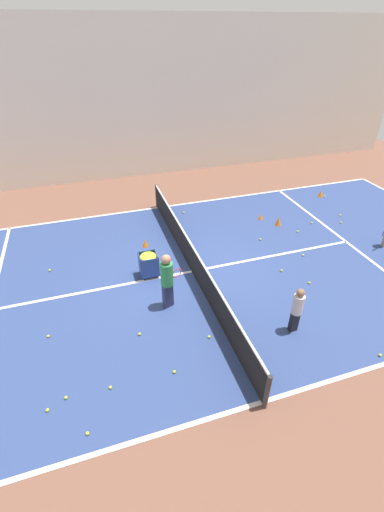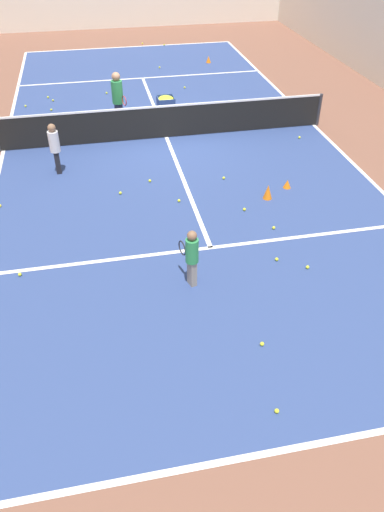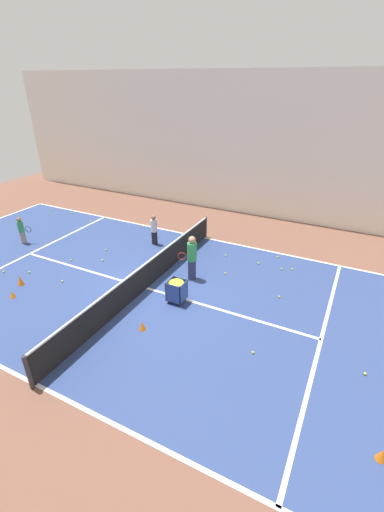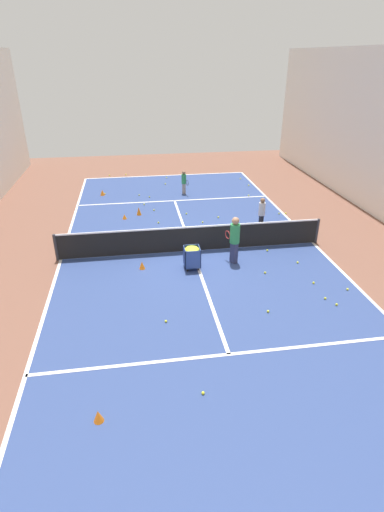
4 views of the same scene
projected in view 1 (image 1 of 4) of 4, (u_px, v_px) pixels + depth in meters
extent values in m
plane|color=brown|center=(192.00, 271.00, 10.45)|extent=(32.01, 32.01, 0.00)
cube|color=navy|center=(192.00, 271.00, 10.44)|extent=(9.16, 20.45, 0.00)
cube|color=white|center=(262.00, 402.00, 6.84)|extent=(0.10, 20.45, 0.00)
cube|color=white|center=(158.00, 208.00, 14.04)|extent=(0.10, 20.45, 0.00)
cube|color=white|center=(346.00, 242.00, 11.86)|extent=(9.16, 0.10, 0.00)
cube|color=white|center=(192.00, 271.00, 10.44)|extent=(0.10, 11.25, 0.00)
cube|color=silver|center=(134.00, 103.00, 15.19)|extent=(0.15, 28.31, 6.68)
cylinder|color=#2D2D33|center=(267.00, 392.00, 6.50)|extent=(0.10, 0.10, 0.96)
cylinder|color=#2D2D33|center=(157.00, 196.00, 13.86)|extent=(0.10, 0.10, 0.96)
cube|color=black|center=(192.00, 259.00, 10.18)|extent=(9.26, 0.03, 0.89)
cube|color=white|center=(192.00, 246.00, 9.92)|extent=(9.26, 0.04, 0.05)
cube|color=#2D3351|center=(168.00, 295.00, 8.99)|extent=(0.24, 0.30, 0.73)
cylinder|color=#2D8C4C|center=(167.00, 274.00, 8.59)|extent=(0.42, 0.42, 0.65)
sphere|color=#A87A5B|center=(166.00, 259.00, 8.34)|extent=(0.24, 0.24, 0.24)
torus|color=#B22D2D|center=(177.00, 273.00, 8.89)|extent=(0.12, 0.27, 0.28)
cube|color=black|center=(294.00, 321.00, 8.29)|extent=(0.14, 0.22, 0.59)
cylinder|color=silver|center=(298.00, 304.00, 7.98)|extent=(0.28, 0.28, 0.52)
sphere|color=#846047|center=(301.00, 293.00, 7.78)|extent=(0.20, 0.20, 0.20)
cube|color=#2D478C|center=(149.00, 272.00, 10.22)|extent=(0.51, 0.53, 0.02)
cube|color=#2D478C|center=(157.00, 262.00, 10.11)|extent=(0.51, 0.02, 0.63)
cube|color=#2D478C|center=(140.00, 265.00, 9.98)|extent=(0.51, 0.02, 0.63)
cube|color=#2D478C|center=(150.00, 268.00, 9.85)|extent=(0.02, 0.53, 0.63)
cube|color=#2D478C|center=(147.00, 259.00, 10.24)|extent=(0.02, 0.53, 0.63)
ellipsoid|color=yellow|center=(148.00, 257.00, 9.90)|extent=(0.47, 0.49, 0.16)
cylinder|color=black|center=(157.00, 276.00, 10.16)|extent=(0.05, 0.05, 0.11)
cylinder|color=black|center=(154.00, 269.00, 10.44)|extent=(0.05, 0.05, 0.11)
cylinder|color=black|center=(145.00, 278.00, 10.07)|extent=(0.05, 0.05, 0.11)
cylinder|color=black|center=(142.00, 272.00, 10.35)|extent=(0.05, 0.05, 0.11)
cone|color=orange|center=(261.00, 217.00, 13.17)|extent=(0.19, 0.19, 0.21)
cone|color=orange|center=(278.00, 221.00, 12.73)|extent=(0.22, 0.22, 0.35)
cone|color=orange|center=(321.00, 193.00, 14.87)|extent=(0.23, 0.23, 0.28)
cone|color=orange|center=(145.00, 243.00, 11.54)|extent=(0.20, 0.20, 0.26)
sphere|color=yellow|center=(174.00, 372.00, 7.40)|extent=(0.07, 0.07, 0.07)
sphere|color=yellow|center=(309.00, 283.00, 9.93)|extent=(0.07, 0.07, 0.07)
sphere|color=yellow|center=(312.00, 223.00, 12.91)|extent=(0.07, 0.07, 0.07)
sphere|color=yellow|center=(303.00, 255.00, 11.12)|extent=(0.07, 0.07, 0.07)
sphere|color=yellow|center=(140.00, 334.00, 8.30)|extent=(0.07, 0.07, 0.07)
sphere|color=yellow|center=(47.00, 410.00, 6.67)|extent=(0.07, 0.07, 0.07)
sphere|color=yellow|center=(380.00, 355.00, 7.77)|extent=(0.07, 0.07, 0.07)
sphere|color=yellow|center=(48.00, 336.00, 8.24)|extent=(0.07, 0.07, 0.07)
sphere|color=yellow|center=(50.00, 270.00, 10.44)|extent=(0.07, 0.07, 0.07)
sphere|color=yellow|center=(184.00, 213.00, 13.61)|extent=(0.07, 0.07, 0.07)
sphere|color=yellow|center=(341.00, 222.00, 12.94)|extent=(0.07, 0.07, 0.07)
sphere|color=yellow|center=(110.00, 387.00, 7.08)|extent=(0.07, 0.07, 0.07)
sphere|color=yellow|center=(66.00, 398.00, 6.89)|extent=(0.07, 0.07, 0.07)
sphere|color=yellow|center=(209.00, 337.00, 8.23)|extent=(0.07, 0.07, 0.07)
sphere|color=yellow|center=(87.00, 433.00, 6.29)|extent=(0.07, 0.07, 0.07)
sphere|color=yellow|center=(340.00, 215.00, 13.42)|extent=(0.07, 0.07, 0.07)
sphere|color=yellow|center=(260.00, 239.00, 11.92)|extent=(0.07, 0.07, 0.07)
sphere|color=yellow|center=(298.00, 231.00, 12.38)|extent=(0.07, 0.07, 0.07)
sphere|color=yellow|center=(325.00, 196.00, 14.88)|extent=(0.07, 0.07, 0.07)
sphere|color=yellow|center=(281.00, 271.00, 10.42)|extent=(0.07, 0.07, 0.07)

